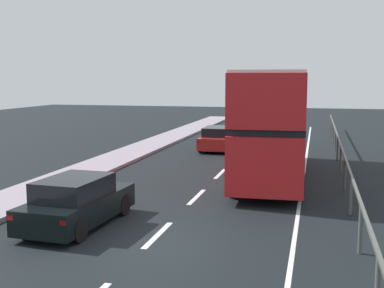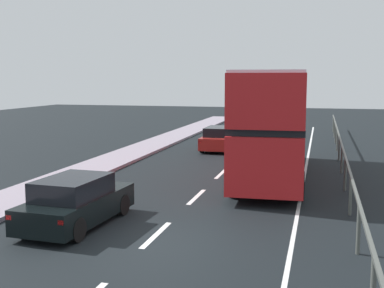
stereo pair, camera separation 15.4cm
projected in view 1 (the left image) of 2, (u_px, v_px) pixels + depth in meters
ground_plane at (153, 242)px, 12.88m from camera, size 74.11×120.00×0.10m
lane_paint_markings at (267, 181)px, 20.27m from camera, size 3.71×46.00×0.01m
bridge_side_railing at (343, 157)px, 20.15m from camera, size 0.10×42.00×1.23m
double_decker_bus_red at (273, 121)px, 20.89m from camera, size 2.99×11.12×4.44m
hatchback_car_near at (77, 202)px, 14.05m from camera, size 1.93×4.15×1.42m
sedan_car_ahead at (219, 139)px, 28.98m from camera, size 1.90×4.03×1.37m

